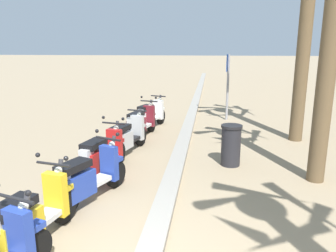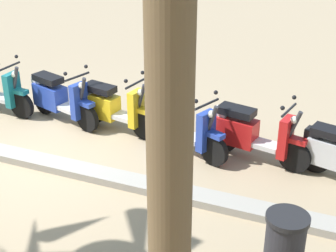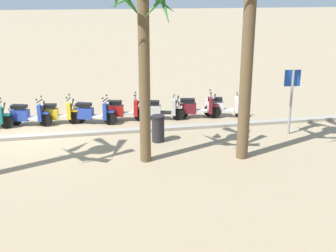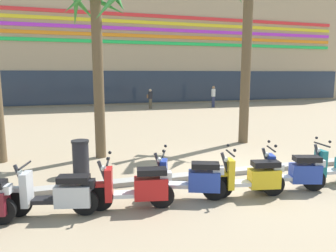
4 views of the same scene
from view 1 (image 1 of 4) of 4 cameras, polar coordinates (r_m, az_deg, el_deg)
scooter_white_mid_centre at (r=10.90m, az=-3.13°, el=1.81°), size 1.74×0.80×1.04m
scooter_maroon_last_in_row at (r=9.82m, az=-4.74°, el=0.47°), size 1.84×0.71×1.17m
scooter_silver_mid_front at (r=8.41m, az=-7.15°, el=-1.92°), size 1.77×0.73×1.04m
scooter_red_gap_after_mid at (r=7.04m, az=-11.42°, el=-5.03°), size 1.75×0.66×1.17m
scooter_blue_mid_rear at (r=5.92m, az=-13.84°, el=-8.83°), size 1.72×0.86×1.17m
scooter_yellow_second_in_line at (r=4.91m, az=-22.69°, el=-14.54°), size 1.71×0.65×1.17m
crossing_sign at (r=12.33m, az=10.26°, el=7.94°), size 0.60×0.14×2.40m
litter_bin at (r=7.67m, az=10.84°, el=-3.23°), size 0.48×0.48×0.95m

